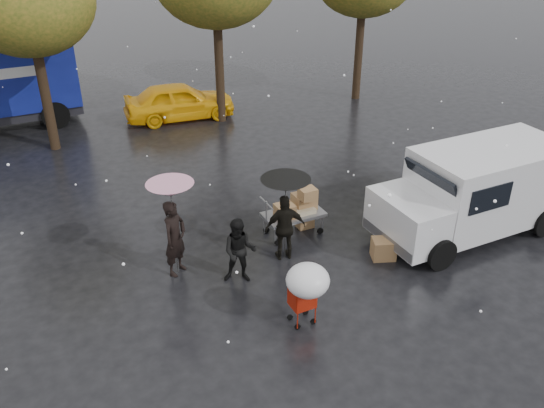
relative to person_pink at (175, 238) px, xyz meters
name	(u,v)px	position (x,y,z in m)	size (l,w,h in m)	color
ground	(285,280)	(2.05, -1.35, -0.90)	(90.00, 90.00, 0.00)	black
person_pink	(175,238)	(0.00, 0.00, 0.00)	(0.66, 0.43, 1.80)	black
person_middle	(240,251)	(1.15, -0.92, -0.13)	(0.75, 0.58, 1.53)	black
person_black	(285,228)	(2.45, -0.56, -0.08)	(0.96, 0.40, 1.64)	black
umbrella_pink	(170,190)	(0.00, 0.00, 1.20)	(1.02, 1.02, 2.25)	#4C4C4C
umbrella_black	(286,185)	(2.45, -0.56, 1.01)	(1.13, 1.13, 2.06)	#4C4C4C
vendor_cart	(297,208)	(3.22, 0.30, -0.17)	(1.52, 0.80, 1.27)	slate
shopping_cart	(307,283)	(1.68, -2.92, 0.16)	(0.84, 0.84, 1.46)	#A31A09
white_van	(476,190)	(7.22, -1.55, 0.26)	(4.91, 2.18, 2.20)	silver
box_ground_near	(384,249)	(4.52, -1.59, -0.66)	(0.54, 0.43, 0.49)	olive
box_ground_far	(305,221)	(3.55, 0.46, -0.74)	(0.41, 0.32, 0.32)	olive
yellow_taxi	(179,101)	(3.22, 9.51, -0.21)	(1.64, 4.06, 1.38)	#FFB80D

